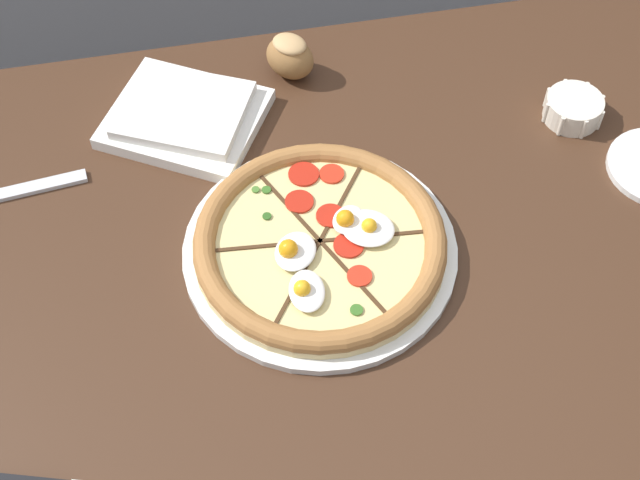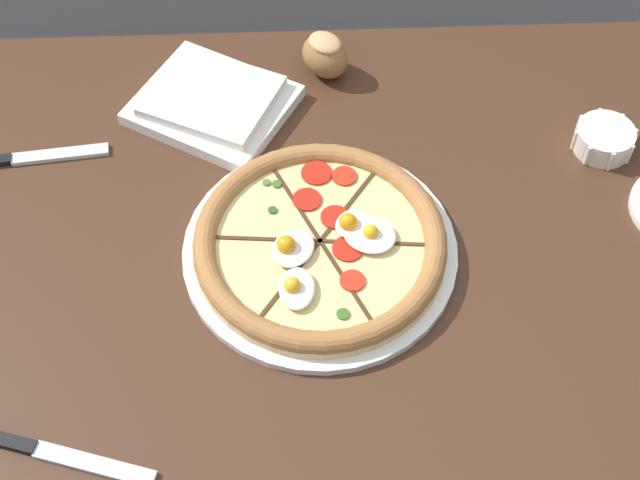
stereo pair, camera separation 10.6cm
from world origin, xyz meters
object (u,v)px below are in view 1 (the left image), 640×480
at_px(dining_table, 312,298).
at_px(napkin_folded, 185,116).
at_px(pizza, 320,244).
at_px(bread_piece_near, 290,56).
at_px(ramekin_bowl, 573,108).

height_order(dining_table, napkin_folded, napkin_folded).
xyz_separation_m(dining_table, pizza, (0.02, 0.01, 0.11)).
xyz_separation_m(pizza, bread_piece_near, (0.02, 0.34, 0.02)).
bearing_deg(dining_table, pizza, 43.65).
relative_size(dining_table, pizza, 4.21).
bearing_deg(ramekin_bowl, bread_piece_near, 156.30).
xyz_separation_m(ramekin_bowl, napkin_folded, (-0.56, 0.10, -0.00)).
bearing_deg(dining_table, napkin_folded, 115.24).
height_order(ramekin_bowl, bread_piece_near, bread_piece_near).
height_order(dining_table, pizza, pizza).
bearing_deg(pizza, ramekin_bowl, 22.38).
distance_m(napkin_folded, bread_piece_near, 0.19).
distance_m(dining_table, napkin_folded, 0.33).
bearing_deg(ramekin_bowl, napkin_folded, 169.99).
bearing_deg(ramekin_bowl, pizza, -157.62).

